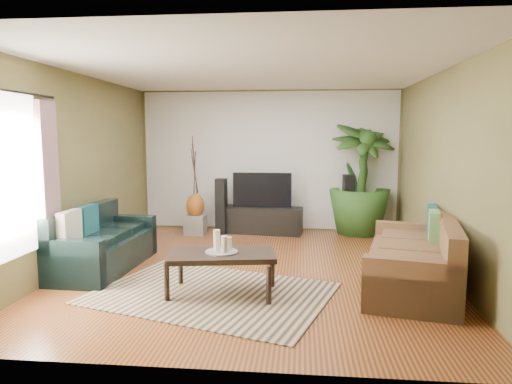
# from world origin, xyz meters

# --- Properties ---
(floor) EXTENTS (5.50, 5.50, 0.00)m
(floor) POSITION_xyz_m (0.00, 0.00, 0.00)
(floor) COLOR #975027
(floor) RESTS_ON ground
(ceiling) EXTENTS (5.50, 5.50, 0.00)m
(ceiling) POSITION_xyz_m (0.00, 0.00, 2.70)
(ceiling) COLOR white
(ceiling) RESTS_ON ground
(wall_back) EXTENTS (5.00, 0.00, 5.00)m
(wall_back) POSITION_xyz_m (0.00, 2.75, 1.35)
(wall_back) COLOR olive
(wall_back) RESTS_ON ground
(wall_front) EXTENTS (5.00, 0.00, 5.00)m
(wall_front) POSITION_xyz_m (0.00, -2.75, 1.35)
(wall_front) COLOR olive
(wall_front) RESTS_ON ground
(wall_left) EXTENTS (0.00, 5.50, 5.50)m
(wall_left) POSITION_xyz_m (-2.50, 0.00, 1.35)
(wall_left) COLOR olive
(wall_left) RESTS_ON ground
(wall_right) EXTENTS (0.00, 5.50, 5.50)m
(wall_right) POSITION_xyz_m (2.50, 0.00, 1.35)
(wall_right) COLOR olive
(wall_right) RESTS_ON ground
(backwall_panel) EXTENTS (4.90, 0.00, 4.90)m
(backwall_panel) POSITION_xyz_m (0.00, 2.74, 1.35)
(backwall_panel) COLOR white
(backwall_panel) RESTS_ON ground
(window_pane) EXTENTS (0.00, 1.80, 1.80)m
(window_pane) POSITION_xyz_m (-2.48, -1.60, 1.40)
(window_pane) COLOR white
(window_pane) RESTS_ON ground
(curtain_far) EXTENTS (0.08, 0.35, 2.20)m
(curtain_far) POSITION_xyz_m (-2.43, -0.85, 1.15)
(curtain_far) COLOR gray
(curtain_far) RESTS_ON ground
(curtain_rod) EXTENTS (0.03, 1.90, 0.03)m
(curtain_rod) POSITION_xyz_m (-2.43, -1.60, 2.30)
(curtain_rod) COLOR black
(curtain_rod) RESTS_ON ground
(sofa_left) EXTENTS (0.88, 1.90, 0.85)m
(sofa_left) POSITION_xyz_m (-2.07, -0.16, 0.42)
(sofa_left) COLOR black
(sofa_left) RESTS_ON floor
(sofa_right) EXTENTS (1.45, 2.35, 0.85)m
(sofa_right) POSITION_xyz_m (1.98, -0.52, 0.42)
(sofa_right) COLOR brown
(sofa_right) RESTS_ON floor
(area_rug) EXTENTS (3.09, 2.58, 0.01)m
(area_rug) POSITION_xyz_m (-0.40, -1.03, 0.01)
(area_rug) COLOR tan
(area_rug) RESTS_ON floor
(coffee_table) EXTENTS (1.31, 0.86, 0.50)m
(coffee_table) POSITION_xyz_m (-0.28, -1.04, 0.25)
(coffee_table) COLOR black
(coffee_table) RESTS_ON floor
(candle_tray) EXTENTS (0.38, 0.38, 0.02)m
(candle_tray) POSITION_xyz_m (-0.28, -1.04, 0.51)
(candle_tray) COLOR gray
(candle_tray) RESTS_ON coffee_table
(candle_tall) EXTENTS (0.08, 0.08, 0.24)m
(candle_tall) POSITION_xyz_m (-0.34, -1.01, 0.63)
(candle_tall) COLOR beige
(candle_tall) RESTS_ON candle_tray
(candle_mid) EXTENTS (0.08, 0.08, 0.19)m
(candle_mid) POSITION_xyz_m (-0.24, -1.08, 0.61)
(candle_mid) COLOR beige
(candle_mid) RESTS_ON candle_tray
(candle_short) EXTENTS (0.08, 0.08, 0.15)m
(candle_short) POSITION_xyz_m (-0.21, -0.98, 0.59)
(candle_short) COLOR white
(candle_short) RESTS_ON candle_tray
(tv_stand) EXTENTS (1.54, 0.63, 0.50)m
(tv_stand) POSITION_xyz_m (-0.10, 2.34, 0.25)
(tv_stand) COLOR black
(tv_stand) RESTS_ON floor
(television) EXTENTS (1.10, 0.06, 0.65)m
(television) POSITION_xyz_m (-0.10, 2.36, 0.82)
(television) COLOR black
(television) RESTS_ON tv_stand
(speaker_left) EXTENTS (0.21, 0.23, 1.04)m
(speaker_left) POSITION_xyz_m (-0.85, 2.22, 0.52)
(speaker_left) COLOR black
(speaker_left) RESTS_ON floor
(speaker_right) EXTENTS (0.23, 0.25, 1.11)m
(speaker_right) POSITION_xyz_m (1.52, 2.50, 0.55)
(speaker_right) COLOR black
(speaker_right) RESTS_ON floor
(potted_plant) EXTENTS (1.45, 1.45, 2.09)m
(potted_plant) POSITION_xyz_m (1.72, 2.50, 1.04)
(potted_plant) COLOR #244B19
(potted_plant) RESTS_ON floor
(plant_pot) EXTENTS (0.39, 0.39, 0.30)m
(plant_pot) POSITION_xyz_m (1.72, 2.50, 0.15)
(plant_pot) COLOR black
(plant_pot) RESTS_ON floor
(pedestal) EXTENTS (0.37, 0.37, 0.37)m
(pedestal) POSITION_xyz_m (-1.33, 2.12, 0.18)
(pedestal) COLOR gray
(pedestal) RESTS_ON floor
(vase) EXTENTS (0.33, 0.33, 0.47)m
(vase) POSITION_xyz_m (-1.33, 2.12, 0.53)
(vase) COLOR #97501B
(vase) RESTS_ON pedestal
(side_table) EXTENTS (0.56, 0.56, 0.49)m
(side_table) POSITION_xyz_m (-2.25, 0.36, 0.24)
(side_table) COLOR brown
(side_table) RESTS_ON floor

